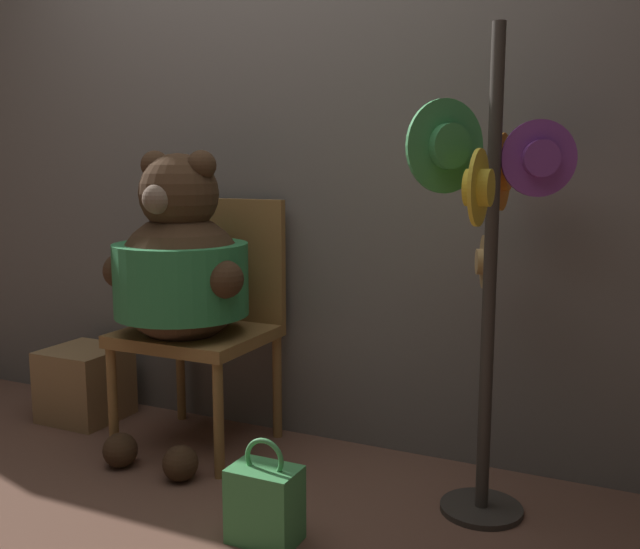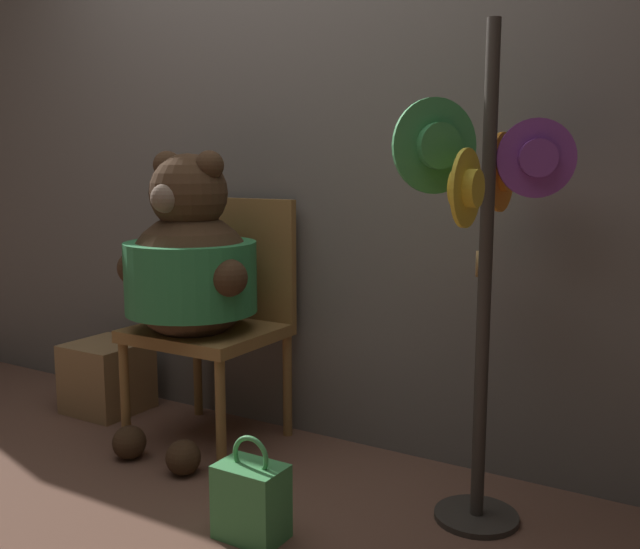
{
  "view_description": "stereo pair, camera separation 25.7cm",
  "coord_description": "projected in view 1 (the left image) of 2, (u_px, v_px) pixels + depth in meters",
  "views": [
    {
      "loc": [
        1.45,
        -2.03,
        1.18
      ],
      "look_at": [
        0.36,
        0.27,
        0.78
      ],
      "focal_mm": 40.0,
      "sensor_mm": 36.0,
      "label": 1
    },
    {
      "loc": [
        1.68,
        -1.91,
        1.18
      ],
      "look_at": [
        0.36,
        0.27,
        0.78
      ],
      "focal_mm": 40.0,
      "sensor_mm": 36.0,
      "label": 2
    }
  ],
  "objects": [
    {
      "name": "handbag_on_ground",
      "position": [
        265.0,
        503.0,
        2.23
      ],
      "size": [
        0.22,
        0.15,
        0.34
      ],
      "color": "#479E56",
      "rests_on": "ground_plane"
    },
    {
      "name": "hat_display_rack",
      "position": [
        487.0,
        245.0,
        2.28
      ],
      "size": [
        0.45,
        0.57,
        1.61
      ],
      "color": "#332D28",
      "rests_on": "ground_plane"
    },
    {
      "name": "teddy_bear",
      "position": [
        180.0,
        271.0,
        2.82
      ],
      "size": [
        0.64,
        0.57,
        1.23
      ],
      "color": "#3D2819",
      "rests_on": "ground_plane"
    },
    {
      "name": "chair",
      "position": [
        208.0,
        311.0,
        3.01
      ],
      "size": [
        0.57,
        0.52,
        1.03
      ],
      "color": "olive",
      "rests_on": "ground_plane"
    },
    {
      "name": "wall_back",
      "position": [
        286.0,
        168.0,
        3.05
      ],
      "size": [
        8.0,
        0.1,
        2.31
      ],
      "color": "#66605B",
      "rests_on": "ground_plane"
    },
    {
      "name": "ground_plane",
      "position": [
        199.0,
        489.0,
        2.61
      ],
      "size": [
        14.0,
        14.0,
        0.0
      ],
      "primitive_type": "plane",
      "color": "brown"
    },
    {
      "name": "wooden_crate",
      "position": [
        85.0,
        383.0,
        3.31
      ],
      "size": [
        0.33,
        0.33,
        0.33
      ],
      "color": "#937047",
      "rests_on": "ground_plane"
    }
  ]
}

